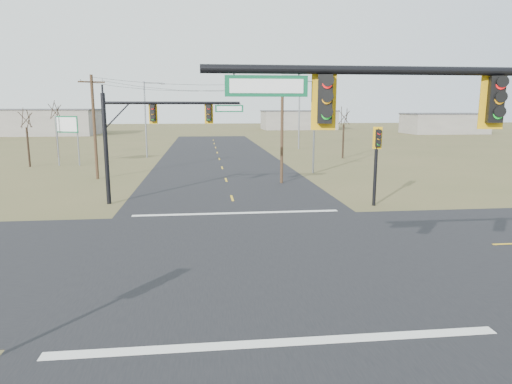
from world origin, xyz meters
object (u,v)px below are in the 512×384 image
at_px(mast_arm_near, 508,136).
at_px(bare_tree_a, 26,118).
at_px(streetlight_b, 298,107).
at_px(bare_tree_b, 55,110).
at_px(utility_pole_far, 94,125).
at_px(streetlight_a, 312,121).
at_px(pedestal_signal_ne, 377,150).
at_px(streetlight_c, 147,115).
at_px(highway_sign, 67,130).
at_px(utility_pole_near, 282,130).
at_px(mast_arm_far, 153,124).
at_px(bare_tree_c, 344,116).

xyz_separation_m(mast_arm_near, bare_tree_a, (-25.12, 39.71, -0.39)).
distance_m(streetlight_b, bare_tree_b, 32.73).
height_order(mast_arm_near, utility_pole_far, utility_pole_far).
relative_size(streetlight_a, streetlight_b, 0.80).
xyz_separation_m(mast_arm_near, bare_tree_b, (-24.93, 48.74, 0.40)).
xyz_separation_m(pedestal_signal_ne, streetlight_a, (-0.56, 14.76, 1.32)).
relative_size(streetlight_a, streetlight_c, 0.94).
bearing_deg(highway_sign, streetlight_a, 4.19).
xyz_separation_m(mast_arm_near, utility_pole_near, (-0.79, 26.36, -1.12)).
bearing_deg(mast_arm_far, bare_tree_c, 62.66).
xyz_separation_m(pedestal_signal_ne, streetlight_b, (3.23, 39.76, 2.56)).
xyz_separation_m(utility_pole_far, highway_sign, (-5.06, 9.89, -0.84)).
relative_size(mast_arm_near, mast_arm_far, 1.23).
relative_size(highway_sign, streetlight_c, 0.57).
distance_m(highway_sign, bare_tree_a, 4.07).
bearing_deg(mast_arm_far, mast_arm_near, -50.44).
height_order(mast_arm_far, utility_pole_far, utility_pole_far).
distance_m(utility_pole_far, streetlight_a, 19.29).
relative_size(pedestal_signal_ne, streetlight_b, 0.46).
bearing_deg(pedestal_signal_ne, streetlight_c, 136.16).
relative_size(utility_pole_near, streetlight_b, 0.76).
distance_m(bare_tree_a, bare_tree_c, 35.13).
height_order(mast_arm_near, bare_tree_a, mast_arm_near).
height_order(pedestal_signal_ne, bare_tree_c, bare_tree_c).
distance_m(mast_arm_near, streetlight_b, 57.22).
bearing_deg(mast_arm_far, pedestal_signal_ne, 1.45).
distance_m(pedestal_signal_ne, streetlight_b, 39.98).
distance_m(streetlight_a, streetlight_c, 22.92).
bearing_deg(mast_arm_near, utility_pole_far, 134.75).
bearing_deg(highway_sign, utility_pole_far, -39.41).
distance_m(mast_arm_near, mast_arm_far, 22.13).
xyz_separation_m(streetlight_b, streetlight_c, (-20.61, -9.42, -0.93)).
relative_size(mast_arm_far, bare_tree_a, 1.38).
relative_size(utility_pole_far, bare_tree_c, 1.34).
bearing_deg(streetlight_b, streetlight_a, -103.67).
distance_m(utility_pole_far, streetlight_b, 35.06).
xyz_separation_m(mast_arm_near, mast_arm_far, (-10.18, 19.65, -0.40)).
bearing_deg(streetlight_a, highway_sign, 147.60).
bearing_deg(pedestal_signal_ne, streetlight_a, 108.53).
bearing_deg(pedestal_signal_ne, bare_tree_a, 158.05).
relative_size(utility_pole_far, bare_tree_a, 1.38).
height_order(streetlight_b, bare_tree_a, streetlight_b).
xyz_separation_m(mast_arm_far, utility_pole_far, (-6.06, 10.78, -0.45)).
height_order(mast_arm_far, bare_tree_b, bare_tree_b).
xyz_separation_m(pedestal_signal_ne, streetlight_c, (-17.37, 30.34, 1.63)).
distance_m(mast_arm_near, streetlight_c, 49.37).
bearing_deg(highway_sign, streetlight_b, 53.89).
distance_m(streetlight_a, bare_tree_a, 29.20).
relative_size(highway_sign, streetlight_b, 0.48).
distance_m(pedestal_signal_ne, highway_sign, 34.05).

